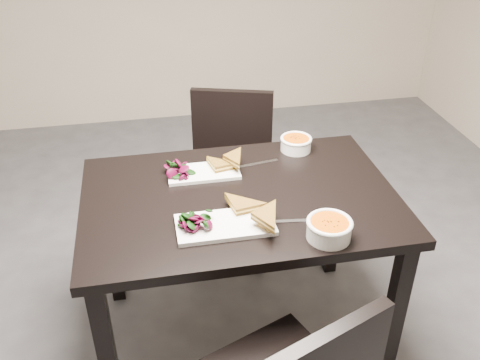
{
  "coord_description": "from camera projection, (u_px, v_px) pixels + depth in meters",
  "views": [
    {
      "loc": [
        0.1,
        -1.53,
        1.87
      ],
      "look_at": [
        0.42,
        0.12,
        0.82
      ],
      "focal_mm": 39.51,
      "sensor_mm": 36.0,
      "label": 1
    }
  ],
  "objects": [
    {
      "name": "chair_far",
      "position": [
        230.0,
        165.0,
        2.74
      ],
      "size": [
        0.52,
        0.52,
        0.85
      ],
      "rotation": [
        0.0,
        0.0,
        -0.29
      ],
      "color": "black",
      "rests_on": "ground"
    },
    {
      "name": "sandwich_near",
      "position": [
        243.0,
        212.0,
        1.85
      ],
      "size": [
        0.19,
        0.16,
        0.06
      ],
      "primitive_type": null,
      "rotation": [
        0.0,
        0.0,
        0.18
      ],
      "color": "olive",
      "rests_on": "plate_near"
    },
    {
      "name": "cutlery_far",
      "position": [
        258.0,
        164.0,
        2.22
      ],
      "size": [
        0.18,
        0.05,
        0.0
      ],
      "primitive_type": "cube",
      "rotation": [
        0.0,
        0.0,
        0.17
      ],
      "color": "silver",
      "rests_on": "table"
    },
    {
      "name": "sandwich_far",
      "position": [
        220.0,
        166.0,
        2.13
      ],
      "size": [
        0.16,
        0.14,
        0.05
      ],
      "primitive_type": null,
      "rotation": [
        0.0,
        0.0,
        0.21
      ],
      "color": "olive",
      "rests_on": "plate_far"
    },
    {
      "name": "table",
      "position": [
        240.0,
        217.0,
        2.07
      ],
      "size": [
        1.2,
        0.8,
        0.75
      ],
      "color": "black",
      "rests_on": "ground"
    },
    {
      "name": "salad_far",
      "position": [
        178.0,
        169.0,
        2.12
      ],
      "size": [
        0.09,
        0.08,
        0.04
      ],
      "primitive_type": null,
      "color": "black",
      "rests_on": "plate_far"
    },
    {
      "name": "soup_bowl_near",
      "position": [
        329.0,
        228.0,
        1.78
      ],
      "size": [
        0.16,
        0.16,
        0.07
      ],
      "color": "white",
      "rests_on": "table"
    },
    {
      "name": "plate_near",
      "position": [
        225.0,
        225.0,
        1.84
      ],
      "size": [
        0.34,
        0.17,
        0.02
      ],
      "primitive_type": "cube",
      "color": "white",
      "rests_on": "table"
    },
    {
      "name": "cutlery_near",
      "position": [
        295.0,
        221.0,
        1.87
      ],
      "size": [
        0.18,
        0.04,
        0.0
      ],
      "primitive_type": "cube",
      "rotation": [
        0.0,
        0.0,
        -0.12
      ],
      "color": "silver",
      "rests_on": "table"
    },
    {
      "name": "soup_bowl_far",
      "position": [
        296.0,
        143.0,
        2.31
      ],
      "size": [
        0.14,
        0.14,
        0.06
      ],
      "color": "white",
      "rests_on": "table"
    },
    {
      "name": "salad_near",
      "position": [
        196.0,
        221.0,
        1.81
      ],
      "size": [
        0.11,
        0.1,
        0.05
      ],
      "primitive_type": null,
      "color": "black",
      "rests_on": "plate_near"
    },
    {
      "name": "plate_far",
      "position": [
        203.0,
        172.0,
        2.15
      ],
      "size": [
        0.29,
        0.15,
        0.01
      ],
      "primitive_type": "cube",
      "color": "white",
      "rests_on": "table"
    }
  ]
}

